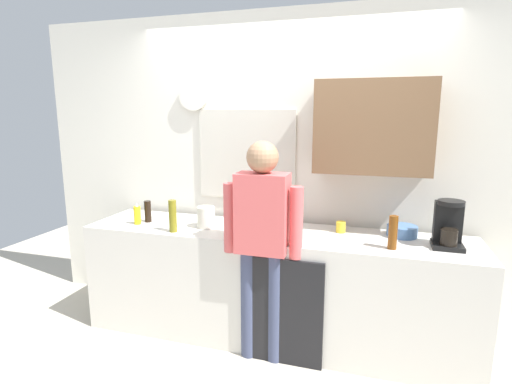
{
  "coord_description": "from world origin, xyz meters",
  "views": [
    {
      "loc": [
        0.74,
        -2.59,
        1.78
      ],
      "look_at": [
        -0.12,
        0.25,
        1.2
      ],
      "focal_mm": 28.14,
      "sensor_mm": 36.0,
      "label": 1
    }
  ],
  "objects_px": {
    "dish_soap": "(137,215)",
    "bottle_dark_sauce": "(148,211)",
    "coffee_maker": "(448,226)",
    "cup_yellow_cup": "(341,227)",
    "mixing_bowl": "(402,231)",
    "potted_plant": "(255,222)",
    "bottle_olive_oil": "(173,216)",
    "storage_canister": "(206,217)",
    "person_at_sink": "(262,234)",
    "bottle_amber_beer": "(393,232)"
  },
  "relations": [
    {
      "from": "dish_soap",
      "to": "bottle_dark_sauce",
      "type": "bearing_deg",
      "value": 62.81
    },
    {
      "from": "coffee_maker",
      "to": "cup_yellow_cup",
      "type": "xyz_separation_m",
      "value": [
        -0.73,
        0.13,
        -0.1
      ]
    },
    {
      "from": "mixing_bowl",
      "to": "potted_plant",
      "type": "xyz_separation_m",
      "value": [
        -1.03,
        -0.4,
        0.09
      ]
    },
    {
      "from": "coffee_maker",
      "to": "bottle_olive_oil",
      "type": "distance_m",
      "value": 1.98
    },
    {
      "from": "bottle_dark_sauce",
      "to": "dish_soap",
      "type": "bearing_deg",
      "value": -117.19
    },
    {
      "from": "potted_plant",
      "to": "storage_canister",
      "type": "bearing_deg",
      "value": 157.95
    },
    {
      "from": "mixing_bowl",
      "to": "potted_plant",
      "type": "height_order",
      "value": "potted_plant"
    },
    {
      "from": "cup_yellow_cup",
      "to": "storage_canister",
      "type": "bearing_deg",
      "value": -170.22
    },
    {
      "from": "coffee_maker",
      "to": "bottle_dark_sauce",
      "type": "xyz_separation_m",
      "value": [
        -2.31,
        -0.04,
        -0.06
      ]
    },
    {
      "from": "person_at_sink",
      "to": "potted_plant",
      "type": "bearing_deg",
      "value": 144.46
    },
    {
      "from": "dish_soap",
      "to": "storage_canister",
      "type": "distance_m",
      "value": 0.59
    },
    {
      "from": "coffee_maker",
      "to": "dish_soap",
      "type": "xyz_separation_m",
      "value": [
        -2.35,
        -0.13,
        -0.07
      ]
    },
    {
      "from": "bottle_olive_oil",
      "to": "mixing_bowl",
      "type": "height_order",
      "value": "bottle_olive_oil"
    },
    {
      "from": "mixing_bowl",
      "to": "cup_yellow_cup",
      "type": "bearing_deg",
      "value": -175.51
    },
    {
      "from": "bottle_dark_sauce",
      "to": "dish_soap",
      "type": "xyz_separation_m",
      "value": [
        -0.04,
        -0.09,
        -0.01
      ]
    },
    {
      "from": "coffee_maker",
      "to": "dish_soap",
      "type": "bearing_deg",
      "value": -176.92
    },
    {
      "from": "coffee_maker",
      "to": "mixing_bowl",
      "type": "distance_m",
      "value": 0.34
    },
    {
      "from": "coffee_maker",
      "to": "storage_canister",
      "type": "xyz_separation_m",
      "value": [
        -1.77,
        -0.05,
        -0.06
      ]
    },
    {
      "from": "bottle_olive_oil",
      "to": "potted_plant",
      "type": "xyz_separation_m",
      "value": [
        0.66,
        -0.01,
        0.01
      ]
    },
    {
      "from": "bottle_dark_sauce",
      "to": "cup_yellow_cup",
      "type": "relative_size",
      "value": 2.12
    },
    {
      "from": "bottle_olive_oil",
      "to": "bottle_dark_sauce",
      "type": "bearing_deg",
      "value": 150.18
    },
    {
      "from": "cup_yellow_cup",
      "to": "mixing_bowl",
      "type": "relative_size",
      "value": 0.39
    },
    {
      "from": "bottle_dark_sauce",
      "to": "cup_yellow_cup",
      "type": "height_order",
      "value": "bottle_dark_sauce"
    },
    {
      "from": "dish_soap",
      "to": "person_at_sink",
      "type": "distance_m",
      "value": 1.14
    },
    {
      "from": "mixing_bowl",
      "to": "dish_soap",
      "type": "relative_size",
      "value": 1.22
    },
    {
      "from": "potted_plant",
      "to": "person_at_sink",
      "type": "relative_size",
      "value": 0.14
    },
    {
      "from": "coffee_maker",
      "to": "bottle_olive_oil",
      "type": "height_order",
      "value": "coffee_maker"
    },
    {
      "from": "bottle_amber_beer",
      "to": "storage_canister",
      "type": "relative_size",
      "value": 1.35
    },
    {
      "from": "cup_yellow_cup",
      "to": "potted_plant",
      "type": "height_order",
      "value": "potted_plant"
    },
    {
      "from": "cup_yellow_cup",
      "to": "storage_canister",
      "type": "relative_size",
      "value": 0.5
    },
    {
      "from": "potted_plant",
      "to": "storage_canister",
      "type": "relative_size",
      "value": 1.35
    },
    {
      "from": "potted_plant",
      "to": "dish_soap",
      "type": "xyz_separation_m",
      "value": [
        -1.05,
        0.11,
        -0.05
      ]
    },
    {
      "from": "storage_canister",
      "to": "bottle_amber_beer",
      "type": "bearing_deg",
      "value": -4.32
    },
    {
      "from": "bottle_olive_oil",
      "to": "mixing_bowl",
      "type": "xyz_separation_m",
      "value": [
        1.69,
        0.4,
        -0.08
      ]
    },
    {
      "from": "mixing_bowl",
      "to": "potted_plant",
      "type": "bearing_deg",
      "value": -158.56
    },
    {
      "from": "cup_yellow_cup",
      "to": "person_at_sink",
      "type": "xyz_separation_m",
      "value": [
        -0.5,
        -0.44,
        0.03
      ]
    },
    {
      "from": "coffee_maker",
      "to": "cup_yellow_cup",
      "type": "distance_m",
      "value": 0.75
    },
    {
      "from": "potted_plant",
      "to": "storage_canister",
      "type": "height_order",
      "value": "potted_plant"
    },
    {
      "from": "storage_canister",
      "to": "bottle_dark_sauce",
      "type": "bearing_deg",
      "value": 178.52
    },
    {
      "from": "cup_yellow_cup",
      "to": "coffee_maker",
      "type": "bearing_deg",
      "value": -9.88
    },
    {
      "from": "coffee_maker",
      "to": "potted_plant",
      "type": "bearing_deg",
      "value": -169.56
    },
    {
      "from": "bottle_olive_oil",
      "to": "mixing_bowl",
      "type": "relative_size",
      "value": 1.14
    },
    {
      "from": "bottle_dark_sauce",
      "to": "mixing_bowl",
      "type": "height_order",
      "value": "bottle_dark_sauce"
    },
    {
      "from": "dish_soap",
      "to": "cup_yellow_cup",
      "type": "bearing_deg",
      "value": 8.86
    },
    {
      "from": "dish_soap",
      "to": "storage_canister",
      "type": "bearing_deg",
      "value": 7.21
    },
    {
      "from": "dish_soap",
      "to": "storage_canister",
      "type": "relative_size",
      "value": 1.06
    },
    {
      "from": "bottle_amber_beer",
      "to": "cup_yellow_cup",
      "type": "distance_m",
      "value": 0.47
    },
    {
      "from": "potted_plant",
      "to": "dish_soap",
      "type": "bearing_deg",
      "value": 173.77
    },
    {
      "from": "coffee_maker",
      "to": "cup_yellow_cup",
      "type": "relative_size",
      "value": 3.88
    },
    {
      "from": "dish_soap",
      "to": "person_at_sink",
      "type": "relative_size",
      "value": 0.11
    }
  ]
}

